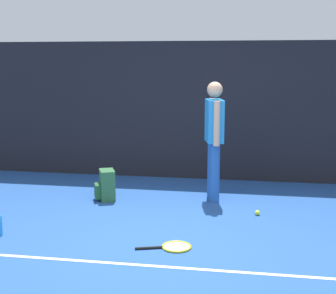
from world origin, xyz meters
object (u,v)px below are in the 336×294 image
Objects in this scene: tennis_player at (214,134)px; tennis_racket at (174,247)px; tennis_ball_near_player at (257,213)px; backpack at (106,186)px.

tennis_racket is at bearing 158.78° from tennis_player.
tennis_racket is at bearing -125.14° from tennis_ball_near_player.
tennis_racket is 1.57m from tennis_ball_near_player.
tennis_player is 1.29m from tennis_ball_near_player.
tennis_player is 1.72m from backpack.
tennis_player reaches higher than backpack.
backpack reaches higher than tennis_racket.
backpack is (-1.25, 1.64, 0.20)m from tennis_racket.
tennis_ball_near_player is at bearing -148.43° from tennis_player.
backpack is at bearing 170.61° from tennis_ball_near_player.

